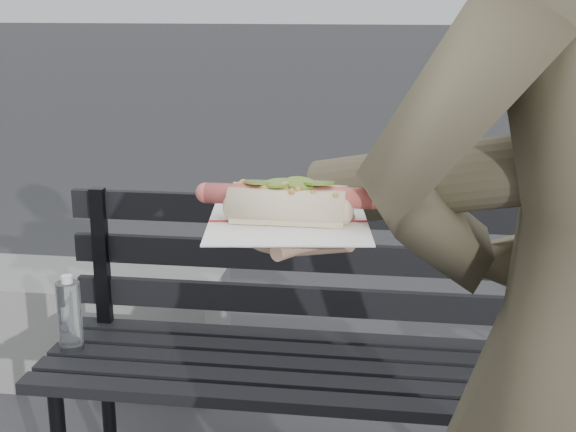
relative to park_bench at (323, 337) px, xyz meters
name	(u,v)px	position (x,y,z in m)	size (l,w,h in m)	color
park_bench	(323,337)	(0.00, 0.00, 0.00)	(1.50, 0.44, 0.88)	black
concrete_block	(64,324)	(-1.05, 0.71, -0.32)	(1.20, 0.40, 0.40)	slate
held_hotdog	(451,183)	(0.25, -0.99, 0.65)	(0.63, 0.30, 0.20)	#484630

